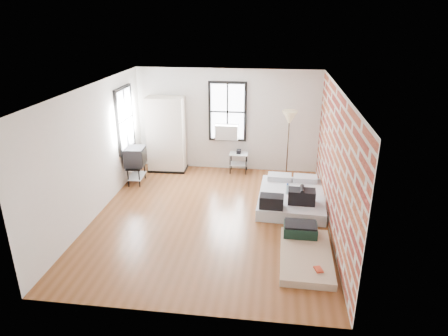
# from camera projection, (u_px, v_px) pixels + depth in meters

# --- Properties ---
(ground) EXTENTS (6.00, 6.00, 0.00)m
(ground) POSITION_uv_depth(u_px,v_px,m) (211.00, 217.00, 8.68)
(ground) COLOR brown
(ground) RESTS_ON ground
(room_shell) EXTENTS (5.02, 6.02, 2.80)m
(room_shell) POSITION_uv_depth(u_px,v_px,m) (224.00, 137.00, 8.36)
(room_shell) COLOR silver
(room_shell) RESTS_ON ground
(mattress_main) EXTENTS (1.56, 2.07, 0.64)m
(mattress_main) POSITION_uv_depth(u_px,v_px,m) (291.00, 197.00, 9.22)
(mattress_main) COLOR silver
(mattress_main) RESTS_ON ground
(mattress_bare) EXTENTS (0.94, 1.74, 0.37)m
(mattress_bare) POSITION_uv_depth(u_px,v_px,m) (304.00, 249.00, 7.32)
(mattress_bare) COLOR tan
(mattress_bare) RESTS_ON ground
(wardrobe) EXTENTS (1.07, 0.64, 2.07)m
(wardrobe) POSITION_uv_depth(u_px,v_px,m) (166.00, 135.00, 10.95)
(wardrobe) COLOR black
(wardrobe) RESTS_ON ground
(side_table) EXTENTS (0.50, 0.40, 0.65)m
(side_table) POSITION_uv_depth(u_px,v_px,m) (239.00, 157.00, 10.99)
(side_table) COLOR black
(side_table) RESTS_ON ground
(floor_lamp) EXTENTS (0.38, 0.38, 1.79)m
(floor_lamp) POSITION_uv_depth(u_px,v_px,m) (289.00, 121.00, 10.37)
(floor_lamp) COLOR black
(floor_lamp) RESTS_ON ground
(tv_stand) EXTENTS (0.52, 0.71, 0.96)m
(tv_stand) POSITION_uv_depth(u_px,v_px,m) (136.00, 158.00, 10.21)
(tv_stand) COLOR black
(tv_stand) RESTS_ON ground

